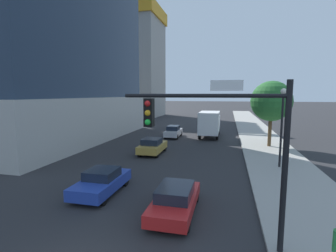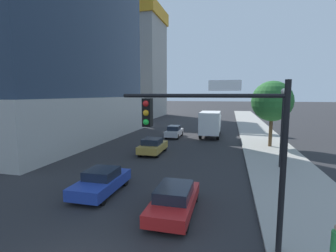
{
  "view_description": "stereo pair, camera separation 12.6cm",
  "coord_description": "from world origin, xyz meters",
  "px_view_note": "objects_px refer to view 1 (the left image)",
  "views": [
    {
      "loc": [
        4.42,
        -5.46,
        5.63
      ],
      "look_at": [
        0.14,
        12.26,
        3.31
      ],
      "focal_mm": 26.67,
      "sensor_mm": 36.0,
      "label": 1
    },
    {
      "loc": [
        4.54,
        -5.43,
        5.63
      ],
      "look_at": [
        0.14,
        12.26,
        3.31
      ],
      "focal_mm": 26.67,
      "sensor_mm": 36.0,
      "label": 2
    }
  ],
  "objects_px": {
    "street_lamp": "(282,116)",
    "car_gold": "(152,146)",
    "traffic_light_pole": "(223,133)",
    "box_truck": "(210,123)",
    "construction_building": "(133,58)",
    "car_red": "(175,199)",
    "car_silver": "(173,132)",
    "street_tree": "(271,101)",
    "car_blue": "(102,182)"
  },
  "relations": [
    {
      "from": "street_lamp",
      "to": "car_silver",
      "type": "distance_m",
      "value": 16.3
    },
    {
      "from": "traffic_light_pole",
      "to": "box_truck",
      "type": "relative_size",
      "value": 0.87
    },
    {
      "from": "car_red",
      "to": "car_gold",
      "type": "height_order",
      "value": "car_gold"
    },
    {
      "from": "street_tree",
      "to": "car_silver",
      "type": "height_order",
      "value": "street_tree"
    },
    {
      "from": "traffic_light_pole",
      "to": "car_gold",
      "type": "distance_m",
      "value": 15.45
    },
    {
      "from": "construction_building",
      "to": "car_gold",
      "type": "distance_m",
      "value": 44.56
    },
    {
      "from": "street_tree",
      "to": "car_gold",
      "type": "bearing_deg",
      "value": -153.38
    },
    {
      "from": "car_red",
      "to": "construction_building",
      "type": "bearing_deg",
      "value": 113.43
    },
    {
      "from": "car_silver",
      "to": "construction_building",
      "type": "bearing_deg",
      "value": 120.17
    },
    {
      "from": "car_gold",
      "to": "construction_building",
      "type": "bearing_deg",
      "value": 113.77
    },
    {
      "from": "street_tree",
      "to": "car_blue",
      "type": "relative_size",
      "value": 1.64
    },
    {
      "from": "construction_building",
      "to": "car_gold",
      "type": "relative_size",
      "value": 8.43
    },
    {
      "from": "construction_building",
      "to": "car_red",
      "type": "xyz_separation_m",
      "value": [
        21.65,
        -49.95,
        -14.03
      ]
    },
    {
      "from": "car_silver",
      "to": "box_truck",
      "type": "height_order",
      "value": "box_truck"
    },
    {
      "from": "car_blue",
      "to": "box_truck",
      "type": "distance_m",
      "value": 21.17
    },
    {
      "from": "street_lamp",
      "to": "street_tree",
      "type": "xyz_separation_m",
      "value": [
        0.44,
        8.01,
        0.89
      ]
    },
    {
      "from": "car_silver",
      "to": "car_blue",
      "type": "bearing_deg",
      "value": -90.0
    },
    {
      "from": "car_blue",
      "to": "construction_building",
      "type": "bearing_deg",
      "value": 109.36
    },
    {
      "from": "box_truck",
      "to": "construction_building",
      "type": "bearing_deg",
      "value": 127.81
    },
    {
      "from": "car_red",
      "to": "car_silver",
      "type": "xyz_separation_m",
      "value": [
        -4.6,
        20.61,
        0.07
      ]
    },
    {
      "from": "car_silver",
      "to": "car_red",
      "type": "bearing_deg",
      "value": -77.43
    },
    {
      "from": "car_blue",
      "to": "car_gold",
      "type": "relative_size",
      "value": 1.04
    },
    {
      "from": "car_gold",
      "to": "box_truck",
      "type": "xyz_separation_m",
      "value": [
        4.6,
        10.82,
        1.14
      ]
    },
    {
      "from": "box_truck",
      "to": "car_gold",
      "type": "bearing_deg",
      "value": -113.02
    },
    {
      "from": "street_lamp",
      "to": "street_tree",
      "type": "bearing_deg",
      "value": 86.84
    },
    {
      "from": "car_gold",
      "to": "car_silver",
      "type": "xyz_separation_m",
      "value": [
        -0.0,
        9.38,
        0.01
      ]
    },
    {
      "from": "construction_building",
      "to": "car_red",
      "type": "height_order",
      "value": "construction_building"
    },
    {
      "from": "car_silver",
      "to": "box_truck",
      "type": "xyz_separation_m",
      "value": [
        4.6,
        1.44,
        1.13
      ]
    },
    {
      "from": "street_lamp",
      "to": "car_gold",
      "type": "height_order",
      "value": "street_lamp"
    },
    {
      "from": "street_tree",
      "to": "car_blue",
      "type": "height_order",
      "value": "street_tree"
    },
    {
      "from": "traffic_light_pole",
      "to": "street_tree",
      "type": "distance_m",
      "value": 19.63
    },
    {
      "from": "car_gold",
      "to": "traffic_light_pole",
      "type": "bearing_deg",
      "value": -63.35
    },
    {
      "from": "car_silver",
      "to": "box_truck",
      "type": "distance_m",
      "value": 4.95
    },
    {
      "from": "street_lamp",
      "to": "car_blue",
      "type": "bearing_deg",
      "value": -145.48
    },
    {
      "from": "construction_building",
      "to": "car_gold",
      "type": "bearing_deg",
      "value": -66.23
    },
    {
      "from": "street_tree",
      "to": "car_gold",
      "type": "relative_size",
      "value": 1.7
    },
    {
      "from": "traffic_light_pole",
      "to": "street_tree",
      "type": "bearing_deg",
      "value": 76.67
    },
    {
      "from": "street_lamp",
      "to": "car_gold",
      "type": "relative_size",
      "value": 1.47
    },
    {
      "from": "car_gold",
      "to": "car_red",
      "type": "bearing_deg",
      "value": -67.74
    },
    {
      "from": "street_lamp",
      "to": "street_tree",
      "type": "relative_size",
      "value": 0.86
    },
    {
      "from": "construction_building",
      "to": "street_tree",
      "type": "bearing_deg",
      "value": -49.42
    },
    {
      "from": "street_lamp",
      "to": "street_tree",
      "type": "distance_m",
      "value": 8.07
    },
    {
      "from": "traffic_light_pole",
      "to": "car_gold",
      "type": "bearing_deg",
      "value": 116.65
    },
    {
      "from": "car_blue",
      "to": "car_red",
      "type": "distance_m",
      "value": 4.81
    },
    {
      "from": "car_red",
      "to": "car_gold",
      "type": "distance_m",
      "value": 12.13
    },
    {
      "from": "street_tree",
      "to": "construction_building",
      "type": "bearing_deg",
      "value": 130.58
    },
    {
      "from": "street_lamp",
      "to": "box_truck",
      "type": "distance_m",
      "value": 14.74
    },
    {
      "from": "car_blue",
      "to": "traffic_light_pole",
      "type": "bearing_deg",
      "value": -28.3
    },
    {
      "from": "car_blue",
      "to": "car_red",
      "type": "xyz_separation_m",
      "value": [
        4.6,
        -1.42,
        0.01
      ]
    },
    {
      "from": "traffic_light_pole",
      "to": "box_truck",
      "type": "distance_m",
      "value": 24.47
    }
  ]
}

